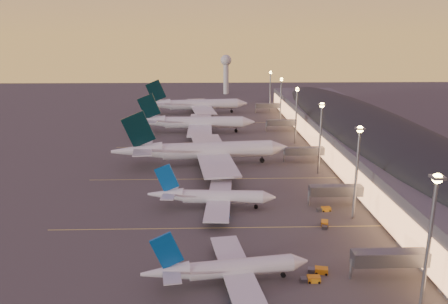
# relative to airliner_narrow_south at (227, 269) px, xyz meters

# --- Properties ---
(ground) EXTENTS (700.00, 700.00, 0.00)m
(ground) POSITION_rel_airliner_narrow_south_xyz_m (-0.41, 31.03, -3.17)
(ground) COLOR #454340
(airliner_narrow_south) EXTENTS (34.30, 30.92, 12.25)m
(airliner_narrow_south) POSITION_rel_airliner_narrow_south_xyz_m (0.00, 0.00, 0.00)
(airliner_narrow_south) COLOR silver
(airliner_narrow_south) RESTS_ON ground
(airliner_narrow_north) EXTENTS (37.11, 33.20, 13.25)m
(airliner_narrow_north) POSITION_rel_airliner_narrow_south_xyz_m (-3.03, 39.70, 0.26)
(airliner_narrow_north) COLOR silver
(airliner_narrow_north) RESTS_ON ground
(airliner_wide_near) EXTENTS (68.07, 62.40, 21.77)m
(airliner_wide_near) POSITION_rel_airliner_narrow_south_xyz_m (-6.53, 83.15, 2.44)
(airliner_wide_near) COLOR silver
(airliner_wide_near) RESTS_ON ground
(airliner_wide_mid) EXTENTS (63.33, 57.44, 20.33)m
(airliner_wide_mid) POSITION_rel_airliner_narrow_south_xyz_m (-12.27, 140.63, 2.07)
(airliner_wide_mid) COLOR silver
(airliner_wide_mid) RESTS_ON ground
(airliner_wide_far) EXTENTS (68.80, 63.20, 22.02)m
(airliner_wide_far) POSITION_rel_airliner_narrow_south_xyz_m (-13.54, 196.24, 2.50)
(airliner_wide_far) COLOR silver
(airliner_wide_far) RESTS_ON ground
(terminal_building) EXTENTS (56.35, 255.00, 17.46)m
(terminal_building) POSITION_rel_airliner_narrow_south_xyz_m (61.43, 103.50, 5.61)
(terminal_building) COLOR #505056
(terminal_building) RESTS_ON ground
(light_masts) EXTENTS (2.20, 217.20, 25.90)m
(light_masts) POSITION_rel_airliner_narrow_south_xyz_m (35.59, 96.03, 14.39)
(light_masts) COLOR gray
(light_masts) RESTS_ON ground
(radar_tower) EXTENTS (9.00, 9.00, 32.50)m
(radar_tower) POSITION_rel_airliner_narrow_south_xyz_m (9.59, 291.03, 18.71)
(radar_tower) COLOR silver
(radar_tower) RESTS_ON ground
(lane_markings) EXTENTS (90.00, 180.36, 0.00)m
(lane_markings) POSITION_rel_airliner_narrow_south_xyz_m (-0.41, 71.03, -3.16)
(lane_markings) COLOR #D8C659
(lane_markings) RESTS_ON ground
(baggage_tug_a) EXTENTS (4.38, 2.50, 1.23)m
(baggage_tug_a) POSITION_rel_airliner_narrow_south_xyz_m (19.51, 3.24, -2.61)
(baggage_tug_a) COLOR orange
(baggage_tug_a) RESTS_ON ground
(baggage_tug_b) EXTENTS (4.03, 1.85, 1.19)m
(baggage_tug_b) POSITION_rel_airliner_narrow_south_xyz_m (17.15, -0.07, -2.62)
(baggage_tug_b) COLOR orange
(baggage_tug_b) RESTS_ON ground
(baggage_tug_c) EXTENTS (4.01, 1.98, 1.15)m
(baggage_tug_c) POSITION_rel_airliner_narrow_south_xyz_m (29.10, 36.45, -2.64)
(baggage_tug_c) COLOR orange
(baggage_tug_c) RESTS_ON ground
(baggage_tug_d) EXTENTS (2.67, 4.50, 1.26)m
(baggage_tug_d) POSITION_rel_airliner_narrow_south_xyz_m (26.57, 26.14, -2.59)
(baggage_tug_d) COLOR orange
(baggage_tug_d) RESTS_ON ground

